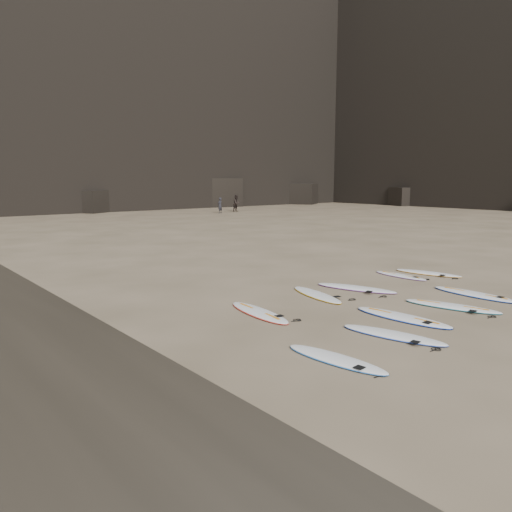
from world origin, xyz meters
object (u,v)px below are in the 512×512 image
at_px(surfboard_9, 428,273).
at_px(surfboard_5, 259,312).
at_px(surfboard_2, 402,317).
at_px(surfboard_7, 356,288).
at_px(surfboard_3, 452,306).
at_px(surfboard_0, 336,359).
at_px(surfboard_4, 475,294).
at_px(person_a, 220,205).
at_px(surfboard_6, 317,294).
at_px(surfboard_1, 393,335).
at_px(surfboard_8, 400,275).
at_px(person_b, 237,203).

bearing_deg(surfboard_9, surfboard_5, 169.56).
height_order(surfboard_2, surfboard_7, same).
bearing_deg(surfboard_5, surfboard_3, -25.45).
bearing_deg(surfboard_3, surfboard_0, 172.50).
xyz_separation_m(surfboard_0, surfboard_4, (7.48, 1.05, 0.01)).
distance_m(surfboard_5, person_a, 39.02).
bearing_deg(person_a, surfboard_6, 39.35).
bearing_deg(surfboard_6, surfboard_0, -118.49).
xyz_separation_m(surfboard_4, surfboard_9, (2.01, 2.86, -0.00)).
distance_m(surfboard_3, surfboard_6, 3.86).
height_order(surfboard_1, surfboard_5, surfboard_5).
relative_size(surfboard_9, person_a, 1.54).
xyz_separation_m(surfboard_5, person_a, (21.52, 32.54, 0.76)).
xyz_separation_m(surfboard_1, surfboard_3, (3.43, 0.52, 0.00)).
xyz_separation_m(surfboard_2, surfboard_4, (3.92, 0.12, 0.00)).
distance_m(surfboard_1, surfboard_5, 3.60).
xyz_separation_m(surfboard_1, surfboard_8, (6.12, 4.08, -0.01)).
xyz_separation_m(surfboard_6, surfboard_7, (1.66, -0.16, 0.00)).
xyz_separation_m(surfboard_7, person_b, (20.16, 33.33, 0.86)).
xyz_separation_m(surfboard_1, surfboard_2, (1.40, 0.73, 0.00)).
height_order(surfboard_2, surfboard_4, surfboard_4).
height_order(surfboard_0, surfboard_5, surfboard_5).
bearing_deg(surfboard_4, surfboard_9, 57.20).
distance_m(surfboard_2, person_b, 42.44).
distance_m(surfboard_0, surfboard_4, 7.56).
height_order(surfboard_4, surfboard_5, surfboard_4).
height_order(surfboard_6, person_b, person_b).
bearing_deg(surfboard_9, surfboard_0, -170.05).
relative_size(surfboard_5, person_b, 1.42).
relative_size(surfboard_3, surfboard_8, 1.18).
distance_m(surfboard_6, surfboard_8, 4.60).
bearing_deg(surfboard_9, surfboard_2, -165.77).
xyz_separation_m(person_a, person_b, (2.97, 1.09, 0.10)).
distance_m(surfboard_1, surfboard_2, 1.58).
bearing_deg(surfboard_9, person_b, 51.88).
height_order(surfboard_3, person_a, person_a).
height_order(surfboard_4, surfboard_6, surfboard_4).
bearing_deg(surfboard_9, surfboard_3, -153.24).
height_order(surfboard_5, person_a, person_a).
bearing_deg(person_b, surfboard_0, -133.94).
bearing_deg(surfboard_2, surfboard_3, -9.70).
distance_m(surfboard_0, person_a, 42.61).
bearing_deg(surfboard_5, surfboard_7, 10.88).
xyz_separation_m(surfboard_0, surfboard_1, (2.16, 0.21, 0.00)).
distance_m(surfboard_5, surfboard_7, 4.34).
distance_m(surfboard_2, surfboard_3, 2.03).
bearing_deg(surfboard_6, surfboard_8, 16.08).
bearing_deg(surfboard_4, person_a, 69.08).
bearing_deg(surfboard_4, surfboard_6, 143.72).
height_order(surfboard_3, surfboard_4, surfboard_4).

